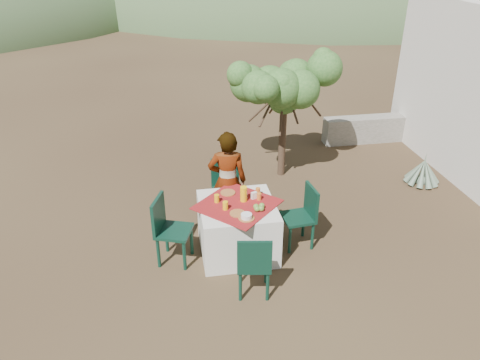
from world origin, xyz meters
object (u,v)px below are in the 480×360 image
Objects in this scene: table at (238,228)px; juice_pitcher at (244,194)px; shrub_tree at (287,91)px; chair_left at (168,227)px; chair_near at (254,263)px; chair_far at (227,185)px; person at (227,181)px; agave at (423,172)px; chair_right at (303,214)px.

juice_pitcher reaches higher than table.
shrub_tree is 2.58m from juice_pitcher.
chair_left is (-0.95, -0.05, 0.15)m from table.
shrub_tree reaches higher than chair_near.
chair_far is 0.97m from juice_pitcher.
person is 2.23m from shrub_tree.
chair_near is at bearing -146.13° from agave.
person is at bearing -99.58° from chair_far.
chair_far is 1.35m from chair_right.
juice_pitcher reaches higher than chair_near.
chair_far is 1.39m from chair_left.
table is 0.76m from person.
table reaches higher than agave.
chair_near is at bearing 100.82° from person.
table is 3.87m from agave.
table is at bearing -94.80° from chair_right.
chair_left is 1.05× the size of chair_right.
agave is (2.65, 1.42, -0.28)m from chair_right.
person is 0.78× the size of shrub_tree.
agave is 3.80m from juice_pitcher.
table is 2.85m from shrub_tree.
person is at bearing -128.50° from shrub_tree.
chair_far is at bearing -134.25° from shrub_tree.
chair_far is at bearing -88.02° from person.
shrub_tree reaches higher than juice_pitcher.
chair_near reaches higher than table.
shrub_tree is at bearing -23.99° from chair_left.
juice_pitcher is (0.10, 0.07, 0.49)m from table.
chair_far is at bearing 96.68° from juice_pitcher.
shrub_tree reaches higher than person.
chair_right is at bearing -49.29° from chair_far.
chair_right reaches higher than chair_near.
table is 6.15× the size of juice_pitcher.
person is 3.76m from agave.
agave is at bearing -52.39° from chair_left.
person is at bearing -33.14° from chair_left.
chair_left is (-0.94, -1.03, 0.00)m from chair_far.
chair_near is at bearing -112.72° from chair_left.
shrub_tree reaches higher than chair_left.
chair_far is at bearing -79.33° from chair_near.
juice_pitcher is (0.14, -0.57, 0.09)m from person.
chair_left is 4.79m from agave.
shrub_tree is at bearing 61.11° from table.
chair_left is at bearing -177.03° from table.
chair_near is 0.57× the size of person.
chair_near is (0.05, -1.92, -0.04)m from chair_far.
shrub_tree reaches higher than chair_right.
table is 1.97× the size of agave.
chair_right is (0.90, 0.96, 0.01)m from chair_near.
chair_left reaches higher than agave.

